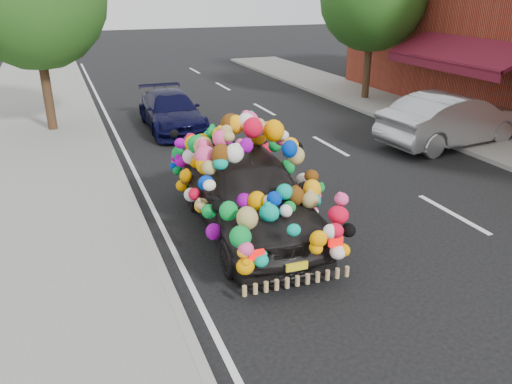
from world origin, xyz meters
TOP-DOWN VIEW (x-y plane):
  - ground at (0.00, 0.00)m, footprint 100.00×100.00m
  - sidewalk at (-4.30, 0.00)m, footprint 4.00×60.00m
  - kerb at (-2.35, 0.00)m, footprint 0.15×60.00m
  - footpath_far at (8.20, 3.00)m, footprint 3.00×40.00m
  - lane_markings at (3.60, 0.00)m, footprint 6.00×50.00m
  - plush_art_car at (-0.49, 0.87)m, footprint 2.40×4.80m
  - navy_sedan at (-0.22, 8.49)m, footprint 1.71×4.08m
  - silver_hatchback at (6.89, 3.85)m, footprint 4.66×2.03m

SIDE VIEW (x-z plane):
  - ground at x=0.00m, z-range 0.00..0.00m
  - lane_markings at x=3.60m, z-range 0.00..0.01m
  - sidewalk at x=-4.30m, z-range 0.00..0.12m
  - footpath_far at x=8.20m, z-range 0.00..0.12m
  - kerb at x=-2.35m, z-range 0.00..0.13m
  - navy_sedan at x=-0.22m, z-range 0.00..1.18m
  - silver_hatchback at x=6.89m, z-range 0.00..1.49m
  - plush_art_car at x=-0.49m, z-range 0.03..2.21m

